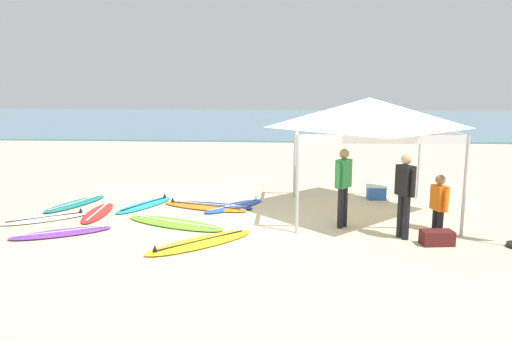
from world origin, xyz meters
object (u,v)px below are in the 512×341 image
Objects in this scene: surfboard_yellow at (200,242)px; cooler_box at (376,192)px; surfboard_cyan at (145,205)px; surfboard_red at (98,212)px; surfboard_purple at (62,233)px; surfboard_lime at (174,223)px; canopy_tent at (369,113)px; surfboard_teal at (76,203)px; surfboard_navy at (212,205)px; gear_bag_near_tent at (437,238)px; person_black at (405,190)px; person_orange at (439,200)px; surfboard_white at (46,218)px; person_green at (343,182)px; surfboard_orange at (205,206)px; surfboard_blue at (235,206)px.

cooler_box is (4.07, 4.00, 0.16)m from surfboard_yellow.
surfboard_red is at bearing -137.87° from surfboard_cyan.
cooler_box reaches higher than surfboard_purple.
surfboard_lime is at bearing -150.83° from cooler_box.
canopy_tent is 7.67m from surfboard_teal.
surfboard_cyan is (-1.72, -0.05, 0.00)m from surfboard_navy.
gear_bag_near_tent is (4.54, 0.25, 0.10)m from surfboard_yellow.
person_black is at bearing 146.34° from gear_bag_near_tent.
surfboard_teal is 4.19× the size of cooler_box.
surfboard_white is at bearing 178.39° from person_orange.
gear_bag_near_tent is (-0.30, -0.94, -0.52)m from person_orange.
surfboard_red is at bearing 159.61° from surfboard_lime.
cooler_box reaches higher than surfboard_lime.
surfboard_lime is at bearing 21.78° from surfboard_purple.
person_orange is at bearing 33.48° from person_black.
surfboard_purple is 1.66× the size of person_orange.
surfboard_lime is at bearing -20.39° from surfboard_red.
surfboard_purple is 1.17× the size of person_green.
surfboard_teal is at bearing -179.62° from surfboard_navy.
surfboard_lime is (-0.59, -1.61, -0.00)m from surfboard_navy.
person_black is at bearing -31.65° from person_green.
surfboard_navy is 1.02× the size of surfboard_yellow.
canopy_tent is 1.86× the size of surfboard_white.
surfboard_red is at bearing -175.55° from canopy_tent.
surfboard_teal is (-0.80, 2.45, -0.00)m from surfboard_purple.
person_green is at bearing 24.77° from surfboard_yellow.
surfboard_teal is 1.23× the size of person_black.
person_green is at bearing -26.98° from surfboard_navy.
gear_bag_near_tent is (4.94, -2.52, 0.10)m from surfboard_orange.
person_orange is (8.66, -0.24, 0.62)m from surfboard_white.
surfboard_red and surfboard_blue have the same top height.
surfboard_orange is at bearing 16.93° from surfboard_red.
surfboard_white is at bearing -161.02° from surfboard_blue.
person_green is at bearing 147.67° from gear_bag_near_tent.
surfboard_orange is 4.76× the size of cooler_box.
person_green reaches higher than surfboard_teal.
gear_bag_near_tent is at bearing -21.72° from surfboard_cyan.
surfboard_orange is (2.56, 2.35, -0.00)m from surfboard_purple.
person_orange is at bearing -1.61° from surfboard_white.
surfboard_lime is 1.06× the size of surfboard_orange.
surfboard_cyan is at bearing 162.46° from person_green.
surfboard_red is 5.82m from person_green.
surfboard_teal is 3.36m from surfboard_orange.
person_green is at bearing -24.04° from surfboard_orange.
surfboard_purple is at bearing -152.99° from cooler_box.
surfboard_purple is at bearing -137.40° from surfboard_orange.
person_orange is (7.79, 0.78, 0.62)m from surfboard_purple.
gear_bag_near_tent is at bearing -8.08° from surfboard_white.
canopy_tent reaches higher than person_orange.
surfboard_blue is at bearing 14.93° from surfboard_red.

